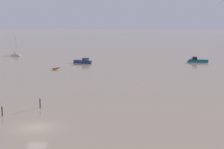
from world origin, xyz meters
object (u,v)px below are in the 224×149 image
at_px(motorboat_moored_4, 196,61).
at_px(motorboat_moored_5, 85,62).
at_px(mooring_post_left, 40,103).
at_px(mooring_post_near, 2,111).
at_px(rowboat_moored_3, 56,69).
at_px(sailboat_moored_0, 16,55).

bearing_deg(motorboat_moored_4, motorboat_moored_5, 11.13).
relative_size(motorboat_moored_5, mooring_post_left, 4.18).
bearing_deg(mooring_post_left, mooring_post_near, -123.95).
xyz_separation_m(rowboat_moored_3, sailboat_moored_0, (-25.92, 31.10, 0.22)).
height_order(rowboat_moored_3, motorboat_moored_5, motorboat_moored_5).
distance_m(motorboat_moored_5, mooring_post_left, 53.60).
height_order(rowboat_moored_3, mooring_post_left, mooring_post_left).
height_order(mooring_post_near, mooring_post_left, mooring_post_near).
bearing_deg(sailboat_moored_0, motorboat_moored_5, 14.66).
relative_size(sailboat_moored_0, motorboat_moored_5, 1.15).
bearing_deg(mooring_post_left, rowboat_moored_3, 104.65).
bearing_deg(mooring_post_left, motorboat_moored_5, 95.96).
bearing_deg(rowboat_moored_3, mooring_post_near, 29.16).
xyz_separation_m(sailboat_moored_0, motorboat_moored_5, (30.65, -17.17, 0.04)).
relative_size(motorboat_moored_4, mooring_post_left, 4.09).
height_order(motorboat_moored_4, mooring_post_near, motorboat_moored_4).
relative_size(sailboat_moored_0, mooring_post_left, 4.81).
height_order(motorboat_moored_5, mooring_post_left, motorboat_moored_5).
bearing_deg(sailboat_moored_0, mooring_post_near, -22.85).
relative_size(sailboat_moored_0, mooring_post_near, 4.80).
relative_size(rowboat_moored_3, mooring_post_left, 1.87).
xyz_separation_m(rowboat_moored_3, mooring_post_left, (10.29, -39.37, 0.59)).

